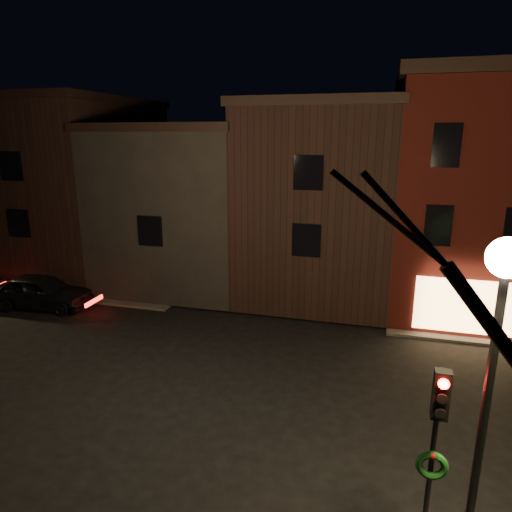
{
  "coord_description": "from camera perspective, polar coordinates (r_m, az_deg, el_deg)",
  "views": [
    {
      "loc": [
        4.37,
        -13.07,
        8.02
      ],
      "look_at": [
        -0.38,
        4.3,
        3.2
      ],
      "focal_mm": 32.0,
      "sensor_mm": 36.0,
      "label": 1
    }
  ],
  "objects": [
    {
      "name": "row_building_b",
      "position": [
        25.91,
        -7.93,
        6.67
      ],
      "size": [
        7.8,
        10.3,
        8.4
      ],
      "color": "black",
      "rests_on": "ground"
    },
    {
      "name": "street_lamp_near",
      "position": [
        7.84,
        27.9,
        -8.12
      ],
      "size": [
        0.6,
        0.6,
        6.48
      ],
      "color": "black",
      "rests_on": "sidewalk_near_right"
    },
    {
      "name": "row_building_c",
      "position": [
        29.42,
        -21.23,
        8.26
      ],
      "size": [
        7.3,
        10.3,
        9.9
      ],
      "color": "black",
      "rests_on": "ground"
    },
    {
      "name": "corner_building",
      "position": [
        22.99,
        24.46,
        7.11
      ],
      "size": [
        6.5,
        8.5,
        10.5
      ],
      "color": "#47100C",
      "rests_on": "ground"
    },
    {
      "name": "traffic_signal",
      "position": [
        9.27,
        21.49,
        -20.41
      ],
      "size": [
        0.58,
        0.38,
        4.05
      ],
      "color": "black",
      "rests_on": "sidewalk_near_right"
    },
    {
      "name": "ground",
      "position": [
        15.95,
        -2.87,
        -15.23
      ],
      "size": [
        120.0,
        120.0,
        0.0
      ],
      "primitive_type": "plane",
      "color": "black",
      "rests_on": "ground"
    },
    {
      "name": "row_building_a",
      "position": [
        23.96,
        8.33,
        7.19
      ],
      "size": [
        7.3,
        10.3,
        9.4
      ],
      "color": "black",
      "rests_on": "ground"
    },
    {
      "name": "parked_car_a",
      "position": [
        23.96,
        -25.27,
        -4.01
      ],
      "size": [
        4.91,
        2.32,
        1.62
      ],
      "primitive_type": "imported",
      "rotation": [
        0.0,
        0.0,
        1.66
      ],
      "color": "black",
      "rests_on": "ground"
    },
    {
      "name": "sidewalk_far_left",
      "position": [
        41.84,
        -20.74,
        3.04
      ],
      "size": [
        30.0,
        30.0,
        0.12
      ],
      "primitive_type": "cube",
      "color": "#2D2B28",
      "rests_on": "ground"
    }
  ]
}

